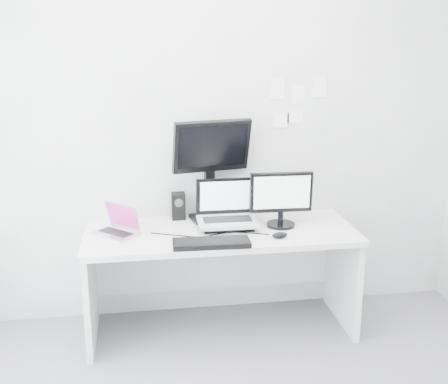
% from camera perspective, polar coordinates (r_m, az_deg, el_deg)
% --- Properties ---
extents(back_wall, '(3.60, 0.00, 3.60)m').
position_cam_1_polar(back_wall, '(3.99, -1.09, 6.27)').
color(back_wall, silver).
rests_on(back_wall, ground).
extents(desk, '(1.80, 0.70, 0.73)m').
position_cam_1_polar(desk, '(3.95, -0.33, -8.84)').
color(desk, silver).
rests_on(desk, ground).
extents(macbook, '(0.35, 0.34, 0.21)m').
position_cam_1_polar(macbook, '(3.75, -10.93, -2.76)').
color(macbook, silver).
rests_on(macbook, desk).
extents(speaker, '(0.12, 0.12, 0.19)m').
position_cam_1_polar(speaker, '(4.03, -4.56, -1.39)').
color(speaker, black).
rests_on(speaker, desk).
extents(dell_laptop, '(0.40, 0.31, 0.33)m').
position_cam_1_polar(dell_laptop, '(3.80, 0.36, -1.26)').
color(dell_laptop, silver).
rests_on(dell_laptop, desk).
extents(rear_monitor, '(0.56, 0.29, 0.73)m').
position_cam_1_polar(rear_monitor, '(3.94, -1.32, 2.33)').
color(rear_monitor, black).
rests_on(rear_monitor, desk).
extents(samsung_monitor, '(0.43, 0.20, 0.39)m').
position_cam_1_polar(samsung_monitor, '(3.85, 5.74, -0.67)').
color(samsung_monitor, black).
rests_on(samsung_monitor, desk).
extents(keyboard, '(0.48, 0.18, 0.03)m').
position_cam_1_polar(keyboard, '(3.54, -1.27, -5.10)').
color(keyboard, black).
rests_on(keyboard, desk).
extents(mouse, '(0.12, 0.10, 0.04)m').
position_cam_1_polar(mouse, '(3.69, 5.58, -4.30)').
color(mouse, black).
rests_on(mouse, desk).
extents(wall_note_0, '(0.10, 0.00, 0.14)m').
position_cam_1_polar(wall_note_0, '(4.03, 5.36, 10.17)').
color(wall_note_0, white).
rests_on(wall_note_0, back_wall).
extents(wall_note_1, '(0.09, 0.00, 0.13)m').
position_cam_1_polar(wall_note_1, '(4.07, 7.42, 9.60)').
color(wall_note_1, white).
rests_on(wall_note_1, back_wall).
extents(wall_note_2, '(0.10, 0.00, 0.14)m').
position_cam_1_polar(wall_note_2, '(4.11, 9.49, 10.28)').
color(wall_note_2, white).
rests_on(wall_note_2, back_wall).
extents(wall_note_3, '(0.11, 0.00, 0.08)m').
position_cam_1_polar(wall_note_3, '(4.09, 7.07, 7.37)').
color(wall_note_3, white).
rests_on(wall_note_3, back_wall).
extents(wall_note_4, '(0.11, 0.00, 0.10)m').
position_cam_1_polar(wall_note_4, '(4.07, 5.76, 7.12)').
color(wall_note_4, white).
rests_on(wall_note_4, back_wall).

